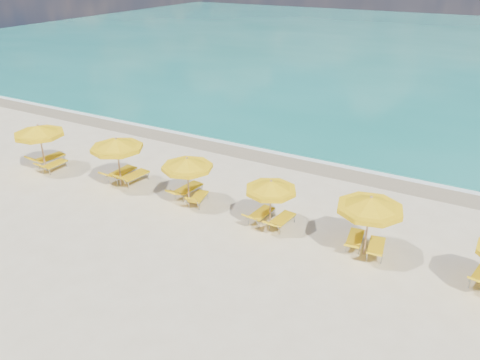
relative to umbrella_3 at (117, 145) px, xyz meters
The scene contains 21 objects.
ground_plane 6.33m from the umbrella_3, ahead, with size 120.00×120.00×0.00m, color beige.
ocean 48.08m from the umbrella_3, 82.88° to the left, with size 120.00×80.00×0.30m, color #15766B.
wet_sand_band 9.48m from the umbrella_3, 49.89° to the left, with size 120.00×2.60×0.01m, color tan.
foam_line 10.09m from the umbrella_3, 52.89° to the left, with size 120.00×1.20×0.03m, color white.
whitecap_near 16.80m from the umbrella_3, 90.17° to the left, with size 14.00×0.36×0.05m, color white.
whitecap_far 27.55m from the umbrella_3, 59.48° to the left, with size 18.00×0.30×0.05m, color white.
umbrella_2 4.75m from the umbrella_3, behind, with size 3.00×3.00×2.51m.
umbrella_3 is the anchor object (origin of this frame).
umbrella_4 3.94m from the umbrella_3, ahead, with size 2.43×2.43×2.29m.
umbrella_5 7.97m from the umbrella_3, ahead, with size 2.26×2.26×2.13m.
umbrella_6 11.91m from the umbrella_3, ahead, with size 2.78×2.78×2.46m.
lounger_2_left 5.43m from the umbrella_3, behind, with size 0.97×2.06×0.83m.
lounger_2_right 4.69m from the umbrella_3, behind, with size 0.59×1.70×0.77m.
lounger_3_left 2.01m from the umbrella_3, 129.78° to the left, with size 0.72×2.04×0.85m.
lounger_3_right 1.99m from the umbrella_3, 56.74° to the left, with size 0.90×2.01×0.89m.
lounger_4_left 4.00m from the umbrella_3, 11.05° to the left, with size 0.85×2.03×0.74m.
lounger_4_right 4.73m from the umbrella_3, ahead, with size 0.85×1.65×0.78m.
lounger_5_left 7.69m from the umbrella_3, ahead, with size 0.76×1.80×0.76m.
lounger_5_right 8.62m from the umbrella_3, ahead, with size 0.78×1.82×0.70m.
lounger_6_left 11.61m from the umbrella_3, ahead, with size 0.77×1.79×0.66m.
lounger_6_right 12.45m from the umbrella_3, ahead, with size 0.80×1.80×0.72m.
Camera 1 is at (8.99, -14.70, 10.04)m, focal length 35.00 mm.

